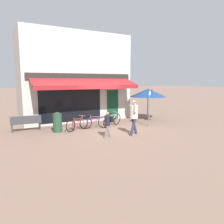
{
  "coord_description": "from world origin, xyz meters",
  "views": [
    {
      "loc": [
        -6.0,
        -10.92,
        2.78
      ],
      "look_at": [
        -0.12,
        -0.52,
        1.05
      ],
      "focal_mm": 35.0,
      "sensor_mm": 36.0,
      "label": 1
    }
  ],
  "objects_px": {
    "pedestrian_adult": "(134,114)",
    "parking_sign": "(149,103)",
    "park_bench": "(26,123)",
    "bicycle_red": "(77,124)",
    "litter_bin": "(57,122)",
    "cafe_parasol": "(148,93)",
    "bicycle_purple": "(95,122)",
    "bicycle_silver": "(112,120)",
    "pedestrian_child": "(108,122)"
  },
  "relations": [
    {
      "from": "pedestrian_adult",
      "to": "parking_sign",
      "type": "relative_size",
      "value": 0.79
    },
    {
      "from": "pedestrian_adult",
      "to": "park_bench",
      "type": "xyz_separation_m",
      "value": [
        -4.72,
        3.57,
        -0.63
      ]
    },
    {
      "from": "bicycle_red",
      "to": "litter_bin",
      "type": "xyz_separation_m",
      "value": [
        -1.07,
        0.17,
        0.19
      ]
    },
    {
      "from": "litter_bin",
      "to": "parking_sign",
      "type": "xyz_separation_m",
      "value": [
        5.31,
        -1.23,
        0.86
      ]
    },
    {
      "from": "bicycle_red",
      "to": "park_bench",
      "type": "relative_size",
      "value": 0.97
    },
    {
      "from": "pedestrian_adult",
      "to": "cafe_parasol",
      "type": "bearing_deg",
      "value": -136.9
    },
    {
      "from": "litter_bin",
      "to": "cafe_parasol",
      "type": "bearing_deg",
      "value": 5.46
    },
    {
      "from": "bicycle_red",
      "to": "pedestrian_adult",
      "type": "bearing_deg",
      "value": -71.36
    },
    {
      "from": "bicycle_red",
      "to": "parking_sign",
      "type": "xyz_separation_m",
      "value": [
        4.24,
        -1.07,
        1.05
      ]
    },
    {
      "from": "parking_sign",
      "to": "park_bench",
      "type": "distance_m",
      "value": 7.21
    },
    {
      "from": "pedestrian_adult",
      "to": "park_bench",
      "type": "relative_size",
      "value": 1.11
    },
    {
      "from": "bicycle_purple",
      "to": "bicycle_silver",
      "type": "distance_m",
      "value": 1.19
    },
    {
      "from": "bicycle_red",
      "to": "bicycle_silver",
      "type": "xyz_separation_m",
      "value": [
        2.25,
        -0.01,
        0.02
      ]
    },
    {
      "from": "bicycle_silver",
      "to": "park_bench",
      "type": "distance_m",
      "value": 4.94
    },
    {
      "from": "pedestrian_adult",
      "to": "bicycle_silver",
      "type": "bearing_deg",
      "value": -91.14
    },
    {
      "from": "pedestrian_adult",
      "to": "pedestrian_child",
      "type": "height_order",
      "value": "pedestrian_adult"
    },
    {
      "from": "bicycle_purple",
      "to": "pedestrian_child",
      "type": "xyz_separation_m",
      "value": [
        -0.29,
        -2.15,
        0.42
      ]
    },
    {
      "from": "bicycle_silver",
      "to": "litter_bin",
      "type": "distance_m",
      "value": 3.33
    },
    {
      "from": "bicycle_silver",
      "to": "pedestrian_adult",
      "type": "distance_m",
      "value": 2.46
    },
    {
      "from": "bicycle_silver",
      "to": "cafe_parasol",
      "type": "height_order",
      "value": "cafe_parasol"
    },
    {
      "from": "park_bench",
      "to": "bicycle_purple",
      "type": "bearing_deg",
      "value": -15.3
    },
    {
      "from": "bicycle_silver",
      "to": "litter_bin",
      "type": "relative_size",
      "value": 1.49
    },
    {
      "from": "pedestrian_child",
      "to": "park_bench",
      "type": "distance_m",
      "value": 4.76
    },
    {
      "from": "cafe_parasol",
      "to": "bicycle_silver",
      "type": "bearing_deg",
      "value": -166.33
    },
    {
      "from": "park_bench",
      "to": "parking_sign",
      "type": "bearing_deg",
      "value": -14.47
    },
    {
      "from": "bicycle_purple",
      "to": "bicycle_silver",
      "type": "xyz_separation_m",
      "value": [
        1.19,
        0.04,
        -0.0
      ]
    },
    {
      "from": "bicycle_purple",
      "to": "litter_bin",
      "type": "height_order",
      "value": "litter_bin"
    },
    {
      "from": "parking_sign",
      "to": "bicycle_silver",
      "type": "bearing_deg",
      "value": 152.2
    },
    {
      "from": "bicycle_purple",
      "to": "park_bench",
      "type": "distance_m",
      "value": 3.81
    },
    {
      "from": "cafe_parasol",
      "to": "parking_sign",
      "type": "bearing_deg",
      "value": -126.4
    },
    {
      "from": "pedestrian_adult",
      "to": "park_bench",
      "type": "distance_m",
      "value": 5.96
    },
    {
      "from": "bicycle_purple",
      "to": "parking_sign",
      "type": "height_order",
      "value": "parking_sign"
    },
    {
      "from": "litter_bin",
      "to": "park_bench",
      "type": "bearing_deg",
      "value": 144.72
    },
    {
      "from": "parking_sign",
      "to": "bicycle_red",
      "type": "bearing_deg",
      "value": 165.91
    },
    {
      "from": "bicycle_red",
      "to": "litter_bin",
      "type": "bearing_deg",
      "value": 147.02
    },
    {
      "from": "bicycle_silver",
      "to": "cafe_parasol",
      "type": "relative_size",
      "value": 0.64
    },
    {
      "from": "bicycle_purple",
      "to": "cafe_parasol",
      "type": "xyz_separation_m",
      "value": [
        4.57,
        0.87,
        1.53
      ]
    },
    {
      "from": "pedestrian_child",
      "to": "cafe_parasol",
      "type": "bearing_deg",
      "value": -139.74
    },
    {
      "from": "litter_bin",
      "to": "cafe_parasol",
      "type": "relative_size",
      "value": 0.43
    },
    {
      "from": "bicycle_purple",
      "to": "pedestrian_child",
      "type": "relative_size",
      "value": 1.33
    },
    {
      "from": "parking_sign",
      "to": "park_bench",
      "type": "relative_size",
      "value": 1.41
    },
    {
      "from": "pedestrian_child",
      "to": "park_bench",
      "type": "bearing_deg",
      "value": -37.43
    },
    {
      "from": "litter_bin",
      "to": "parking_sign",
      "type": "bearing_deg",
      "value": -13.07
    },
    {
      "from": "parking_sign",
      "to": "cafe_parasol",
      "type": "height_order",
      "value": "parking_sign"
    },
    {
      "from": "pedestrian_child",
      "to": "park_bench",
      "type": "height_order",
      "value": "pedestrian_child"
    },
    {
      "from": "litter_bin",
      "to": "parking_sign",
      "type": "distance_m",
      "value": 5.52
    },
    {
      "from": "bicycle_silver",
      "to": "pedestrian_child",
      "type": "height_order",
      "value": "pedestrian_child"
    },
    {
      "from": "parking_sign",
      "to": "park_bench",
      "type": "height_order",
      "value": "parking_sign"
    },
    {
      "from": "bicycle_purple",
      "to": "parking_sign",
      "type": "bearing_deg",
      "value": -0.21
    },
    {
      "from": "bicycle_purple",
      "to": "pedestrian_adult",
      "type": "xyz_separation_m",
      "value": [
        1.13,
        -2.31,
        0.71
      ]
    }
  ]
}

